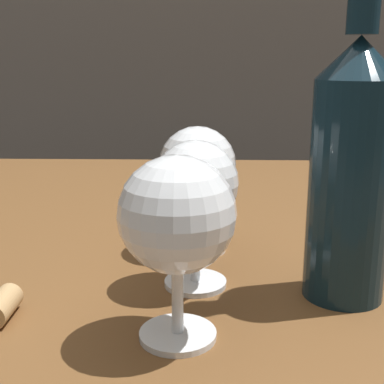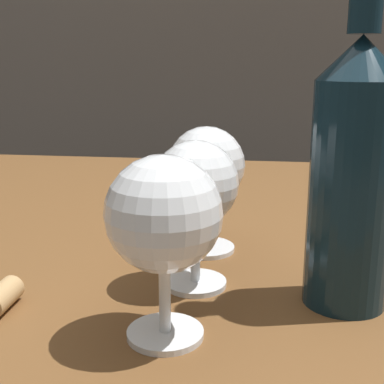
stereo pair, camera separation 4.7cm
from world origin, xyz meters
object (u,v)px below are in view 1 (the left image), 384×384
wine_glass_rose (192,186)px  cork (2,306)px  wine_glass_pinot (177,219)px  wine_glass_white (196,168)px  wine_bottle (352,163)px

wine_glass_rose → cork: wine_glass_rose is taller
wine_glass_pinot → cork: bearing=169.8°
wine_glass_white → cork: bearing=-133.9°
wine_glass_rose → wine_glass_white: size_ratio=1.00×
wine_glass_white → cork: wine_glass_white is taller
wine_glass_rose → wine_bottle: wine_bottle is taller
wine_bottle → wine_glass_white: bearing=140.8°
wine_glass_white → cork: 0.24m
wine_glass_pinot → wine_glass_rose: wine_glass_pinot is taller
wine_glass_pinot → wine_bottle: size_ratio=0.44×
wine_glass_white → wine_bottle: 0.18m
wine_bottle → cork: wine_bottle is taller
wine_glass_pinot → wine_glass_white: (0.01, 0.19, -0.00)m
wine_glass_rose → wine_bottle: size_ratio=0.43×
wine_bottle → cork: size_ratio=7.67×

